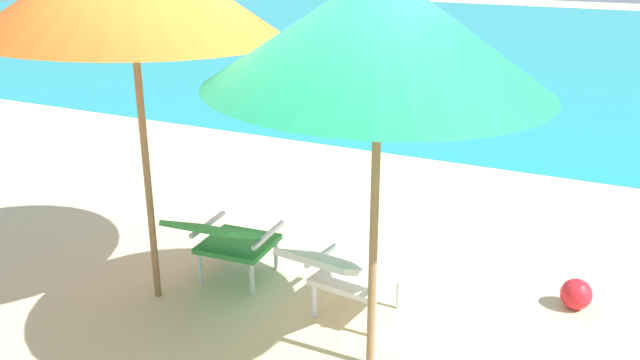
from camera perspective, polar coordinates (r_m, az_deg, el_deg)
ground_plane at (r=8.55m, az=10.15°, el=2.64°), size 40.00×40.00×0.00m
ocean_band at (r=16.74m, az=18.28°, el=10.54°), size 40.00×18.00×0.01m
swim_buoy at (r=11.17m, az=6.22°, el=7.50°), size 1.60×0.18×0.18m
lounge_chair_left at (r=5.08m, az=-7.86°, el=-4.83°), size 0.59×0.91×0.68m
lounge_chair_right at (r=4.57m, az=2.08°, el=-7.63°), size 0.64×0.94×0.68m
beach_umbrella_right at (r=3.62m, az=5.04°, el=12.45°), size 1.98×1.96×2.40m
beach_ball at (r=5.22m, az=20.67°, el=-8.93°), size 0.22×0.22×0.22m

